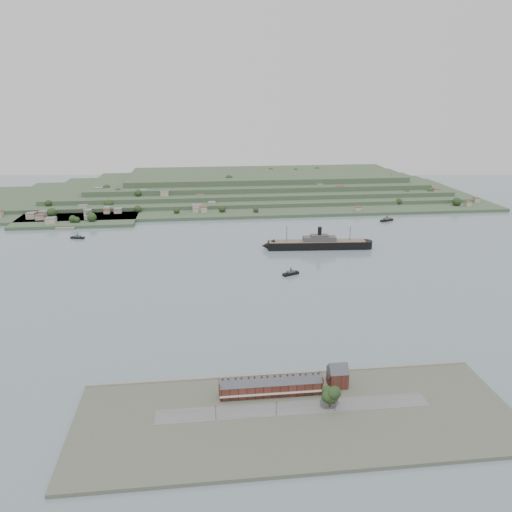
{
  "coord_description": "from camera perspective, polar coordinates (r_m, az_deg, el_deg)",
  "views": [
    {
      "loc": [
        -44.36,
        -396.15,
        154.69
      ],
      "look_at": [
        4.98,
        30.0,
        14.93
      ],
      "focal_mm": 35.0,
      "sensor_mm": 36.0,
      "label": 1
    }
  ],
  "objects": [
    {
      "name": "fig_tree",
      "position": [
        265.14,
        8.58,
        -15.43
      ],
      "size": [
        10.75,
        9.31,
        12.0
      ],
      "color": "#462E20",
      "rests_on": "ground"
    },
    {
      "name": "near_shore",
      "position": [
        263.5,
        4.57,
        -17.7
      ],
      "size": [
        220.0,
        80.0,
        2.6
      ],
      "color": "#4C5142",
      "rests_on": "ground"
    },
    {
      "name": "far_peninsula",
      "position": [
        805.31,
        -1.36,
        7.82
      ],
      "size": [
        760.0,
        309.0,
        30.0
      ],
      "color": "#3D5438",
      "rests_on": "ground"
    },
    {
      "name": "terrace_row",
      "position": [
        274.01,
        1.71,
        -14.62
      ],
      "size": [
        55.6,
        9.8,
        11.07
      ],
      "color": "#49201A",
      "rests_on": "ground"
    },
    {
      "name": "ferry_west",
      "position": [
        594.46,
        -19.72,
        2.02
      ],
      "size": [
        16.07,
        8.1,
        5.81
      ],
      "color": "black",
      "rests_on": "ground"
    },
    {
      "name": "ground",
      "position": [
        427.59,
        -0.2,
        -3.16
      ],
      "size": [
        1400.0,
        1400.0,
        0.0
      ],
      "primitive_type": "plane",
      "color": "slate",
      "rests_on": "ground"
    },
    {
      "name": "ferry_east",
      "position": [
        658.89,
        14.71,
        4.02
      ],
      "size": [
        19.06,
        12.5,
        6.98
      ],
      "color": "black",
      "rests_on": "ground"
    },
    {
      "name": "steamship",
      "position": [
        525.02,
        6.7,
        1.37
      ],
      "size": [
        116.99,
        21.0,
        28.05
      ],
      "color": "black",
      "rests_on": "ground"
    },
    {
      "name": "tugboat",
      "position": [
        447.98,
        4.0,
        -1.97
      ],
      "size": [
        15.92,
        10.13,
        7.01
      ],
      "color": "black",
      "rests_on": "ground"
    },
    {
      "name": "gabled_building",
      "position": [
        283.76,
        9.31,
        -13.31
      ],
      "size": [
        10.4,
        10.18,
        14.09
      ],
      "color": "#49201A",
      "rests_on": "ground"
    }
  ]
}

